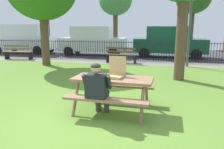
% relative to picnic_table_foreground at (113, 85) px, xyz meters
% --- Properties ---
extents(ground, '(28.00, 12.29, 0.02)m').
position_rel_picnic_table_foreground_xyz_m(ground, '(-0.41, 1.45, -0.61)').
color(ground, olive).
extents(cobblestone_walkway, '(28.00, 1.40, 0.01)m').
position_rel_picnic_table_foreground_xyz_m(cobblestone_walkway, '(-0.41, 6.90, -0.60)').
color(cobblestone_walkway, gray).
extents(street_asphalt, '(28.00, 7.35, 0.01)m').
position_rel_picnic_table_foreground_xyz_m(street_asphalt, '(-0.41, 11.27, -0.60)').
color(street_asphalt, '#424247').
extents(picnic_table_foreground, '(1.86, 1.55, 0.79)m').
position_rel_picnic_table_foreground_xyz_m(picnic_table_foreground, '(0.00, 0.00, 0.00)').
color(picnic_table_foreground, '#9B6F52').
rests_on(picnic_table_foreground, ground).
extents(pizza_box_open, '(0.46, 0.48, 0.47)m').
position_rel_picnic_table_foreground_xyz_m(pizza_box_open, '(0.05, 0.09, 0.26)').
color(pizza_box_open, tan).
rests_on(pizza_box_open, picnic_table_foreground).
extents(pizza_slice_on_table, '(0.22, 0.29, 0.02)m').
position_rel_picnic_table_foreground_xyz_m(pizza_slice_on_table, '(-0.37, 0.06, 0.18)').
color(pizza_slice_on_table, '#F2C457').
rests_on(pizza_slice_on_table, picnic_table_foreground).
extents(adult_at_table, '(0.62, 0.60, 1.19)m').
position_rel_picnic_table_foreground_xyz_m(adult_at_table, '(-0.22, -0.49, 0.06)').
color(adult_at_table, '#3D3D3D').
rests_on(adult_at_table, ground).
extents(iron_fence_streetside, '(18.32, 0.03, 1.14)m').
position_rel_picnic_table_foreground_xyz_m(iron_fence_streetside, '(-0.41, 7.60, -0.02)').
color(iron_fence_streetside, black).
rests_on(iron_fence_streetside, ground).
extents(park_bench_left, '(1.63, 0.59, 0.85)m').
position_rel_picnic_table_foreground_xyz_m(park_bench_left, '(-7.30, 6.76, -0.18)').
color(park_bench_left, brown).
rests_on(park_bench_left, ground).
extents(park_bench_center, '(1.62, 0.56, 0.85)m').
position_rel_picnic_table_foreground_xyz_m(park_bench_center, '(-1.03, 6.76, -0.18)').
color(park_bench_center, brown).
rests_on(park_bench_center, ground).
extents(lamp_post_walkway, '(0.28, 0.28, 4.31)m').
position_rel_picnic_table_foreground_xyz_m(lamp_post_walkway, '(2.32, 6.39, 2.01)').
color(lamp_post_walkway, '#4C4C51').
rests_on(lamp_post_walkway, ground).
extents(parked_car_left, '(4.61, 1.97, 2.08)m').
position_rel_picnic_table_foreground_xyz_m(parked_car_left, '(-8.77, 9.58, 0.50)').
color(parked_car_left, silver).
rests_on(parked_car_left, ground).
extents(parked_car_center, '(4.47, 2.06, 1.94)m').
position_rel_picnic_table_foreground_xyz_m(parked_car_center, '(-3.48, 9.58, 0.41)').
color(parked_car_center, white).
rests_on(parked_car_center, ground).
extents(parked_car_right, '(4.45, 2.02, 1.94)m').
position_rel_picnic_table_foreground_xyz_m(parked_car_right, '(1.54, 9.58, 0.41)').
color(parked_car_right, '#124B30').
rests_on(parked_car_right, ground).
extents(far_tree_left, '(3.15, 3.15, 5.90)m').
position_rel_picnic_table_foreground_xyz_m(far_tree_left, '(-10.71, 16.62, 3.82)').
color(far_tree_left, brown).
rests_on(far_tree_left, ground).
extents(far_tree_midleft, '(3.15, 3.15, 5.81)m').
position_rel_picnic_table_foreground_xyz_m(far_tree_midleft, '(-3.42, 16.62, 3.73)').
color(far_tree_midleft, brown).
rests_on(far_tree_midleft, ground).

